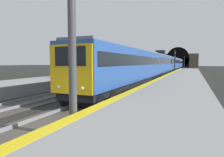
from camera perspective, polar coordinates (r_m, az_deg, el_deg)
ground_plane at (r=9.10m, az=-20.48°, el=-13.04°), size 320.00×320.00×0.00m
platform_right at (r=6.81m, az=10.47°, el=-14.61°), size 112.00×4.85×0.97m
platform_right_edge_strip at (r=7.41m, az=-6.34°, el=-9.03°), size 112.00×0.50×0.01m
track_main_line at (r=9.09m, az=-20.48°, el=-12.79°), size 160.00×2.90×0.21m
train_main_approaching at (r=48.55m, az=15.63°, el=4.11°), size 79.06×2.98×5.03m
train_adjacent_platform at (r=40.04m, az=7.88°, el=3.95°), size 41.25×3.01×4.78m
railway_signal_mid at (r=47.48m, az=17.79°, el=5.22°), size 0.39×0.38×5.56m
railway_signal_far at (r=93.55m, az=20.23°, el=4.70°), size 0.39×0.38×5.32m
tunnel_portal at (r=111.93m, az=18.59°, el=4.95°), size 3.06×20.41×11.43m
catenary_mast_near at (r=71.70m, az=8.43°, el=5.61°), size 0.22×1.80×7.68m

